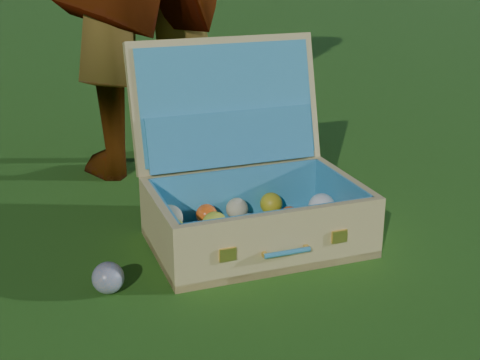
% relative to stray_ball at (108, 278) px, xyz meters
% --- Properties ---
extents(ground, '(60.00, 60.00, 0.00)m').
position_rel_stray_ball_xyz_m(ground, '(0.38, -0.08, -0.04)').
color(ground, '#215114').
rests_on(ground, ground).
extents(stray_ball, '(0.07, 0.07, 0.07)m').
position_rel_stray_ball_xyz_m(stray_ball, '(0.00, 0.00, 0.00)').
color(stray_ball, '#3C699E').
rests_on(stray_ball, ground).
extents(suitcase, '(0.66, 0.62, 0.51)m').
position_rel_stray_ball_xyz_m(suitcase, '(0.45, 0.07, 0.11)').
color(suitcase, tan).
rests_on(suitcase, ground).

